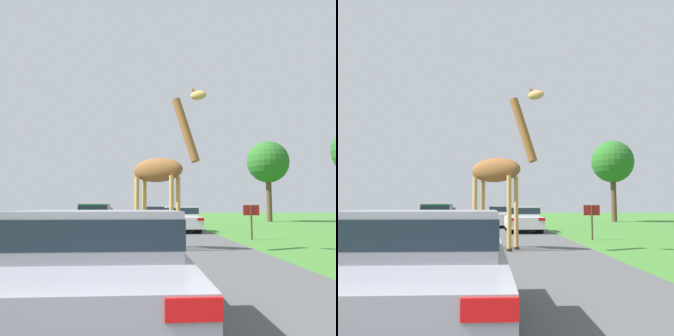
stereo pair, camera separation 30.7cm
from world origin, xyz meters
TOP-DOWN VIEW (x-y plane):
  - road at (0.00, 30.00)m, footprint 7.91×120.00m
  - giraffe_near_road at (0.89, 11.31)m, footprint 2.56×1.73m
  - car_lead_maroon at (-0.24, 3.59)m, footprint 1.94×4.00m
  - car_queue_right at (2.42, 19.65)m, footprint 1.93×4.26m
  - car_queue_left at (1.30, 24.19)m, footprint 1.70×4.00m
  - car_far_ahead at (-2.96, 27.27)m, footprint 1.84×4.28m
  - car_verge_right at (-2.68, 21.62)m, footprint 1.90×4.31m
  - tree_mid_field at (12.13, 32.19)m, footprint 3.95×3.95m
  - sign_post at (4.91, 14.52)m, footprint 0.70×0.08m

SIDE VIEW (x-z plane):
  - road at x=0.00m, z-range 0.00..0.00m
  - car_far_ahead at x=-2.96m, z-range 0.04..1.38m
  - car_lead_maroon at x=-0.24m, z-range 0.06..1.42m
  - car_queue_right at x=2.42m, z-range 0.04..1.46m
  - car_queue_left at x=1.30m, z-range 0.05..1.53m
  - car_verge_right at x=-2.68m, z-range 0.04..1.59m
  - sign_post at x=4.91m, z-range 0.29..1.77m
  - giraffe_near_road at x=0.89m, z-range -0.04..5.31m
  - tree_mid_field at x=12.13m, z-range 1.76..9.36m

